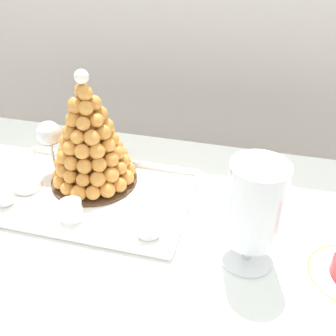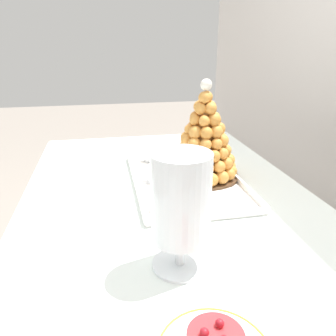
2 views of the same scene
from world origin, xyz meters
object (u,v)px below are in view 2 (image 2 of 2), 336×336
(croquembouche, at_px, (204,141))
(creme_brulee_ramekin, at_px, (171,159))
(dessert_cup_left, at_px, (152,155))
(dessert_cup_centre, at_px, (166,201))
(dessert_cup_mid_left, at_px, (155,175))
(macaron_goblet, at_px, (181,201))
(wine_glass, at_px, (199,133))
(serving_tray, at_px, (185,180))

(croquembouche, height_order, creme_brulee_ramekin, croquembouche)
(dessert_cup_left, height_order, dessert_cup_centre, dessert_cup_centre)
(dessert_cup_mid_left, xyz_separation_m, macaron_goblet, (0.44, -0.02, 0.12))
(dessert_cup_mid_left, height_order, wine_glass, wine_glass)
(dessert_cup_mid_left, relative_size, dessert_cup_centre, 0.97)
(creme_brulee_ramekin, bearing_deg, croquembouche, 24.65)
(serving_tray, relative_size, dessert_cup_centre, 9.26)
(croquembouche, relative_size, macaron_goblet, 1.30)
(wine_glass, bearing_deg, dessert_cup_centre, -28.84)
(wine_glass, bearing_deg, croquembouche, -8.70)
(dessert_cup_left, distance_m, dessert_cup_mid_left, 0.21)
(serving_tray, relative_size, croquembouche, 1.66)
(dessert_cup_left, distance_m, dessert_cup_centre, 0.41)
(dessert_cup_centre, bearing_deg, dessert_cup_left, 176.87)
(croquembouche, xyz_separation_m, macaron_goblet, (0.45, -0.19, 0.02))
(serving_tray, height_order, dessert_cup_centre, dessert_cup_centre)
(creme_brulee_ramekin, xyz_separation_m, wine_glass, (0.03, 0.10, 0.11))
(dessert_cup_left, relative_size, macaron_goblet, 0.21)
(creme_brulee_ramekin, distance_m, macaron_goblet, 0.64)
(serving_tray, xyz_separation_m, dessert_cup_centre, (0.20, -0.10, 0.03))
(dessert_cup_mid_left, xyz_separation_m, wine_glass, (-0.15, 0.19, 0.09))
(serving_tray, bearing_deg, creme_brulee_ramekin, -176.85)
(dessert_cup_mid_left, xyz_separation_m, dessert_cup_centre, (0.20, -0.00, 0.00))
(dessert_cup_left, height_order, creme_brulee_ramekin, dessert_cup_left)
(dessert_cup_left, relative_size, wine_glass, 0.31)
(dessert_cup_mid_left, xyz_separation_m, creme_brulee_ramekin, (-0.18, 0.09, -0.01))
(dessert_cup_left, bearing_deg, dessert_cup_centre, -3.13)
(dessert_cup_centre, height_order, creme_brulee_ramekin, dessert_cup_centre)
(creme_brulee_ramekin, height_order, macaron_goblet, macaron_goblet)
(serving_tray, xyz_separation_m, croquembouche, (-0.01, 0.07, 0.13))
(croquembouche, xyz_separation_m, dessert_cup_mid_left, (0.01, -0.17, -0.10))
(serving_tray, height_order, croquembouche, croquembouche)
(dessert_cup_centre, bearing_deg, dessert_cup_mid_left, 178.63)
(dessert_cup_centre, xyz_separation_m, macaron_goblet, (0.23, -0.01, 0.12))
(wine_glass, bearing_deg, dessert_cup_mid_left, -51.87)
(croquembouche, bearing_deg, dessert_cup_left, -142.16)
(serving_tray, relative_size, wine_glass, 3.25)
(dessert_cup_mid_left, bearing_deg, dessert_cup_left, 175.13)
(dessert_cup_mid_left, bearing_deg, dessert_cup_centre, -1.37)
(serving_tray, distance_m, dessert_cup_mid_left, 0.10)
(serving_tray, distance_m, wine_glass, 0.21)
(serving_tray, bearing_deg, dessert_cup_left, -158.37)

